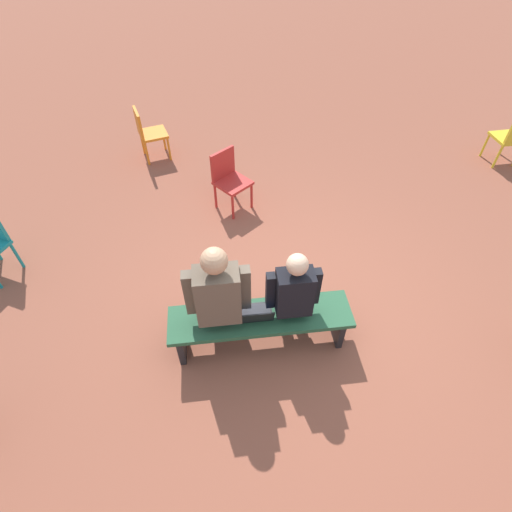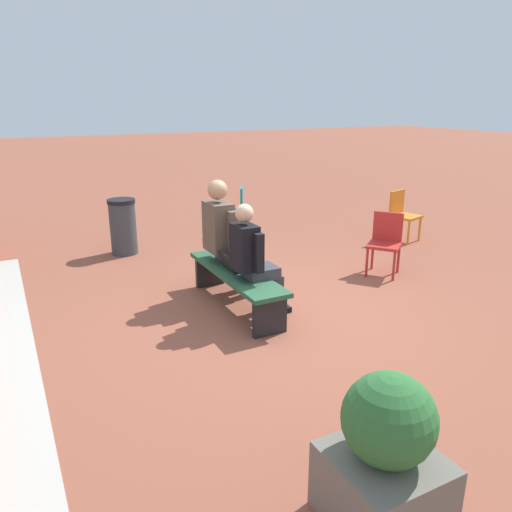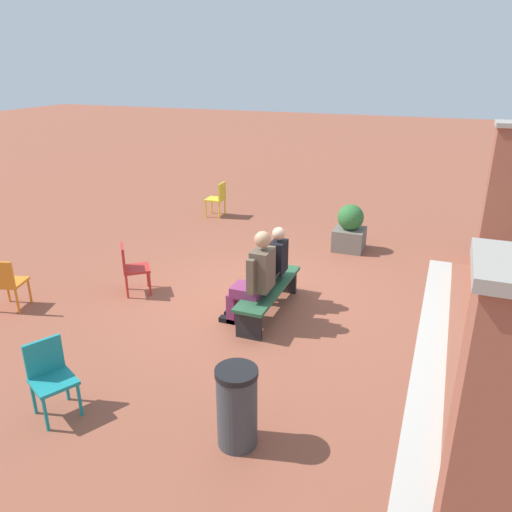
% 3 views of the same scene
% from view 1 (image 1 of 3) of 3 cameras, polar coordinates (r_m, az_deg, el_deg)
% --- Properties ---
extents(ground_plane, '(60.00, 60.00, 0.00)m').
position_cam_1_polar(ground_plane, '(4.53, 5.08, -7.95)').
color(ground_plane, brown).
extents(bench, '(1.80, 0.44, 0.45)m').
position_cam_1_polar(bench, '(4.01, 0.62, -9.32)').
color(bench, '#285638').
rests_on(bench, ground).
extents(person_student, '(0.50, 0.64, 1.28)m').
position_cam_1_polar(person_student, '(3.82, 5.10, -5.16)').
color(person_student, '#383842').
rests_on(person_student, ground).
extents(person_adult, '(0.60, 0.75, 1.44)m').
position_cam_1_polar(person_adult, '(3.72, -5.44, -5.42)').
color(person_adult, '#7F2D5B').
rests_on(person_adult, ground).
extents(laptop, '(0.32, 0.29, 0.21)m').
position_cam_1_polar(laptop, '(3.88, 0.04, -8.29)').
color(laptop, black).
rests_on(laptop, bench).
extents(plastic_chair_near_bench_right, '(0.52, 0.52, 0.84)m').
position_cam_1_polar(plastic_chair_near_bench_right, '(6.86, -15.22, 16.83)').
color(plastic_chair_near_bench_right, orange).
rests_on(plastic_chair_near_bench_right, ground).
extents(plastic_chair_foreground, '(0.59, 0.59, 0.84)m').
position_cam_1_polar(plastic_chair_foreground, '(5.58, -3.90, 11.20)').
color(plastic_chair_foreground, red).
rests_on(plastic_chair_foreground, ground).
extents(plastic_chair_mid_courtyard, '(0.44, 0.44, 0.84)m').
position_cam_1_polar(plastic_chair_mid_courtyard, '(7.63, 32.74, 14.15)').
color(plastic_chair_mid_courtyard, gold).
rests_on(plastic_chair_mid_courtyard, ground).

